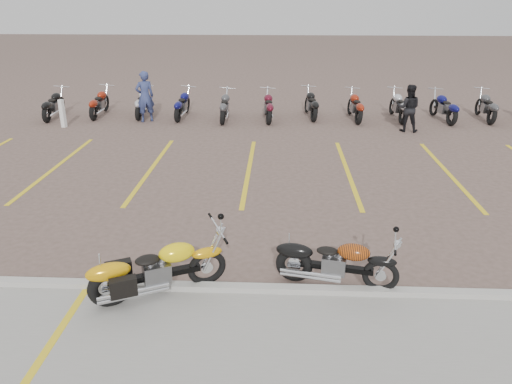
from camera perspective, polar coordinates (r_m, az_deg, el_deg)
ground at (r=10.05m, az=-2.21°, el=-5.01°), size 100.00×100.00×0.00m
curb at (r=8.30m, az=-3.38°, el=-10.90°), size 60.00×0.18×0.12m
parking_stripes at (r=13.73m, az=-0.83°, el=2.57°), size 38.00×5.50×0.01m
yellow_cruiser at (r=8.13m, az=-11.43°, el=-8.83°), size 2.07×1.07×0.91m
flame_cruiser at (r=8.34m, az=8.85°, el=-8.12°), size 2.00×0.53×0.83m
person_a at (r=19.26m, az=-12.58°, el=10.60°), size 0.82×0.73×1.88m
person_b at (r=18.24m, az=17.02°, el=9.15°), size 0.91×0.78×1.63m
bollard at (r=19.34m, az=-21.24°, el=8.36°), size 0.18×0.18×1.00m
bg_bike_row at (r=19.37m, az=6.24°, el=9.87°), size 20.52×2.02×1.10m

